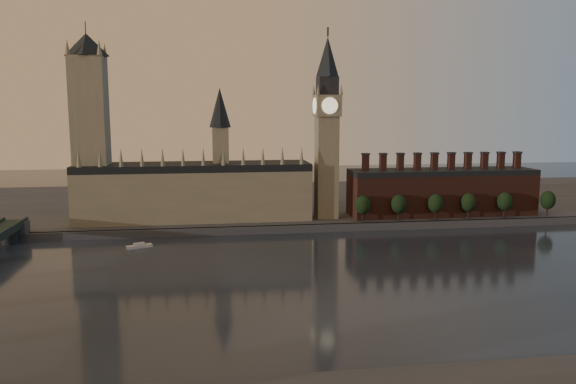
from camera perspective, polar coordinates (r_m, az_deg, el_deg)
The scene contains 13 objects.
ground at distance 221.18m, azimuth 7.33°, elevation -9.00°, with size 900.00×900.00×0.00m, color black.
north_bank at distance 390.81m, azimuth 0.36°, elevation -1.04°, with size 900.00×182.00×4.00m.
palace_of_westminster at distance 321.26m, azimuth -9.37°, elevation 0.34°, with size 130.00×30.30×74.00m.
victoria_tower at distance 324.40m, azimuth -19.46°, elevation 6.70°, with size 24.00×24.00×108.00m.
big_ben at distance 320.55m, azimuth 3.98°, elevation 6.74°, with size 15.00×15.00×107.00m.
chimney_block at distance 345.41m, azimuth 15.34°, elevation 0.07°, with size 110.00×25.00×37.00m.
embankment_tree_0 at distance 313.53m, azimuth 7.60°, elevation -1.32°, with size 8.60×8.60×14.88m.
embankment_tree_1 at distance 320.53m, azimuth 11.17°, elevation -1.20°, with size 8.60×8.60×14.88m.
embankment_tree_2 at distance 327.59m, azimuth 14.76°, elevation -1.11°, with size 8.60×8.60×14.88m.
embankment_tree_3 at distance 336.14m, azimuth 17.86°, elevation -1.00°, with size 8.60×8.60×14.88m.
embankment_tree_4 at distance 346.39m, azimuth 21.16°, elevation -0.90°, with size 8.60×8.60×14.88m.
embankment_tree_5 at distance 361.34m, azimuth 24.90°, elevation -0.75°, with size 8.60×8.60×14.88m.
river_boat at distance 280.03m, azimuth -14.87°, elevation -5.32°, with size 12.46×7.89×2.42m.
Camera 1 is at (-57.47, -203.24, 65.65)m, focal length 35.00 mm.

